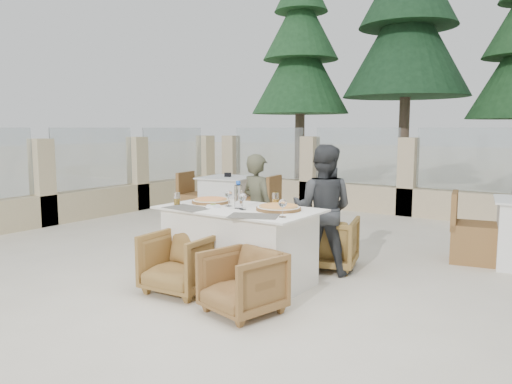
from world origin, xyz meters
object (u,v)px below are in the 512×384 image
Objects in this scene: wine_glass_corner at (283,207)px; diner_right at (323,209)px; wine_glass_centre at (229,197)px; diner_left at (258,209)px; olive_dish at (213,206)px; bg_table_a at (228,200)px; armchair_near_left at (182,262)px; armchair_near_right at (242,282)px; pizza_right at (279,207)px; armchair_far_left at (270,233)px; pizza_left at (211,201)px; water_bottle at (238,195)px; beer_glass_left at (177,199)px; beer_glass_right at (275,199)px; dining_table at (239,245)px; armchair_far_right at (328,242)px; wine_glass_near at (243,200)px.

wine_glass_corner is 1.03m from diner_right.
wine_glass_centre is 0.14× the size of diner_left.
olive_dish is 3.24m from bg_table_a.
armchair_near_left is 1.63m from diner_right.
pizza_right is at bearing 113.55° from armchair_near_right.
armchair_near_left is at bearing -98.94° from olive_dish.
pizza_left is at bearing 99.02° from armchair_far_left.
pizza_left is 0.68× the size of armchair_near_right.
beer_glass_left is (-0.66, -0.18, -0.07)m from water_bottle.
beer_glass_left is 0.08× the size of bg_table_a.
pizza_left is at bearing 167.65° from wine_glass_centre.
water_bottle is at bearing 15.51° from beer_glass_left.
armchair_near_left is at bearing 111.52° from armchair_far_left.
armchair_near_left is (-0.51, -0.87, -0.55)m from beer_glass_right.
wine_glass_corner is at bearing 16.78° from armchair_near_left.
dining_table is 0.82m from wine_glass_corner.
diner_right is at bearing 96.60° from wine_glass_corner.
wine_glass_corner is (0.63, -0.18, -0.05)m from water_bottle.
olive_dish is 0.18× the size of armchair_near_right.
pizza_left reaches higher than armchair_near_left.
armchair_far_right is 1.08× the size of armchair_near_right.
olive_dish is 1.19m from armchair_far_left.
armchair_far_left is (-0.03, 1.09, -0.47)m from olive_dish.
diner_right is (0.97, 0.72, -0.10)m from pizza_left.
dining_table is 0.62m from armchair_near_left.
pizza_right is 4.01× the size of olive_dish.
wine_glass_near reaches higher than beer_glass_left.
wine_glass_centre is 1.06m from armchair_far_left.
pizza_right is 1.60× the size of water_bottle.
wine_glass_centre reaches higher than beer_glass_left.
pizza_right is 0.35× the size of diner_left.
beer_glass_right is 0.94m from armchair_far_left.
pizza_left is 0.63× the size of armchair_near_left.
armchair_far_right is 1.67m from armchair_near_right.
pizza_right reaches higher than armchair_near_right.
beer_glass_right reaches higher than pizza_right.
beer_glass_left is 0.45m from olive_dish.
pizza_left reaches higher than dining_table.
dining_table is 1.25× the size of diner_left.
dining_table reaches higher than armchair_far_left.
water_bottle is 0.43× the size of armchair_near_left.
wine_glass_near reaches higher than pizza_left.
diner_left is 0.78× the size of bg_table_a.
wine_glass_corner is at bearing -53.92° from bg_table_a.
armchair_near_left is at bearing -120.19° from beer_glass_right.
pizza_right is 2.40× the size of wine_glass_centre.
wine_glass_centre is (-0.16, 0.05, -0.05)m from water_bottle.
armchair_near_left is (-0.91, -0.36, -0.57)m from wine_glass_corner.
armchair_near_right is 0.43× the size of diner_right.
armchair_near_right is at bearing -80.19° from pizza_right.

